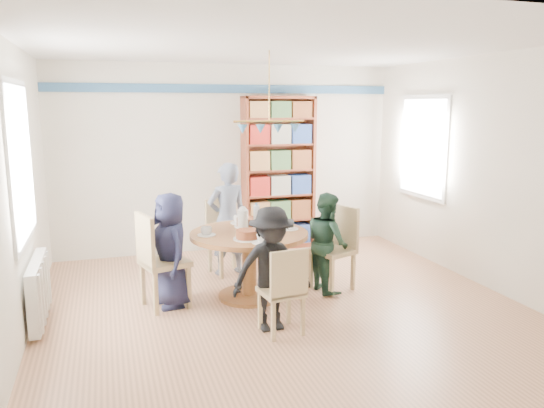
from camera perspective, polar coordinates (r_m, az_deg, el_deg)
name	(u,v)px	position (r m, az deg, el deg)	size (l,w,h in m)	color
ground	(283,307)	(5.77, 1.22, -11.02)	(5.00, 5.00, 0.00)	tan
room_shell	(238,147)	(6.14, -3.66, 6.14)	(5.00, 5.00, 5.00)	white
radiator	(39,290)	(5.70, -23.80, -8.48)	(0.12, 1.00, 0.60)	silver
dining_table	(249,249)	(5.88, -2.46, -4.88)	(1.30, 1.30, 0.75)	brown
chair_left	(157,257)	(5.69, -12.29, -5.55)	(0.56, 0.56, 1.03)	tan
chair_right	(337,244)	(6.24, 7.04, -4.26)	(0.55, 0.55, 0.97)	tan
chair_far	(225,232)	(6.81, -5.12, -3.05)	(0.50, 0.50, 0.95)	tan
chair_near	(285,288)	(4.95, 1.36, -8.97)	(0.42, 0.42, 0.85)	tan
person_left	(171,250)	(5.73, -10.84, -4.88)	(0.60, 0.39, 1.23)	#181A35
person_right	(327,242)	(6.13, 5.96, -4.08)	(0.56, 0.44, 1.15)	#193326
person_far	(227,219)	(6.69, -4.82, -1.61)	(0.52, 0.34, 1.43)	gray
person_near	(272,269)	(5.04, -0.05, -7.02)	(0.77, 0.45, 1.20)	black
bookshelf	(278,174)	(7.87, 0.70, 3.19)	(1.07, 0.32, 2.25)	brown
tableware	(246,226)	(5.83, -2.78, -2.38)	(1.14, 1.14, 0.30)	white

